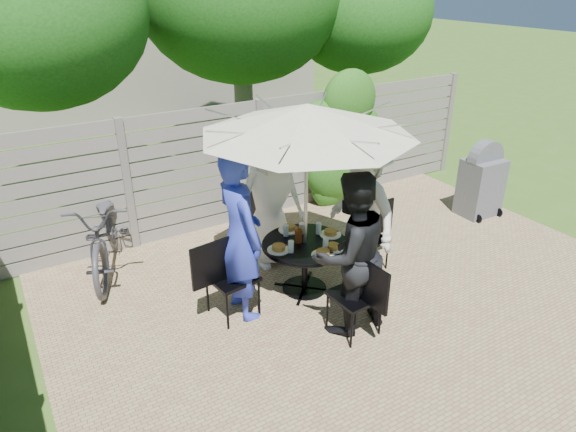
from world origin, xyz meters
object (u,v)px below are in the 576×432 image
plate_back (289,229)px  plate_right (330,233)px  patio_table (305,257)px  chair_right (367,250)px  chair_front (355,311)px  person_back (270,198)px  chair_left (232,292)px  person_right (362,210)px  syrup_jug (299,236)px  coffee_cup (302,228)px  person_left (240,236)px  bbq_grill (481,182)px  chair_back (266,238)px  person_front (350,255)px  umbrella (307,119)px  glass_right (319,228)px  bicycle (107,231)px  glass_back (286,231)px  plate_front (323,254)px  glass_front (326,244)px  plate_left (279,248)px  glass_left (291,246)px

plate_back → plate_right: same height
patio_table → chair_right: size_ratio=1.12×
chair_right → chair_front: bearing=38.6°
person_back → chair_left: bearing=-139.3°
chair_front → person_right: person_right is taller
syrup_jug → coffee_cup: (0.16, 0.17, -0.02)m
person_left → bbq_grill: (4.33, 0.39, -0.41)m
chair_back → person_left: bearing=-44.0°
chair_back → person_front: size_ratio=0.50×
plate_right → syrup_jug: size_ratio=1.62×
person_left → person_front: person_left is taller
umbrella → chair_front: 2.07m
glass_right → plate_right: bearing=-46.0°
syrup_jug → bicycle: bearing=137.1°
chair_left → coffee_cup: chair_left is taller
glass_right → coffee_cup: (-0.16, 0.11, -0.01)m
coffee_cup → chair_front: bearing=-94.6°
chair_back → syrup_jug: bearing=-7.1°
glass_right → bicycle: 2.69m
bbq_grill → glass_back: bearing=-176.3°
umbrella → person_front: umbrella is taller
patio_table → plate_back: size_ratio=3.85×
umbrella → plate_back: size_ratio=9.07×
chair_left → plate_back: size_ratio=3.83×
plate_front → syrup_jug: syrup_jug is taller
chair_back → bbq_grill: (3.51, -0.58, 0.29)m
syrup_jug → plate_front: bearing=-81.5°
umbrella → bicycle: 3.00m
bbq_grill → chair_front: bearing=-157.1°
person_left → bicycle: 2.07m
chair_left → glass_front: size_ratio=7.12×
plate_front → umbrella: bearing=90.2°
patio_table → bbq_grill: bbq_grill is taller
plate_left → person_front: bearing=-66.3°
chair_left → coffee_cup: size_ratio=8.31×
patio_table → person_back: person_back is taller
bicycle → patio_table: bearing=-23.0°
plate_back → syrup_jug: 0.32m
plate_back → glass_right: 0.37m
person_back → person_front: 1.66m
person_right → patio_table: bearing=-90.0°
person_right → plate_back: 0.93m
person_back → glass_left: person_back is taller
chair_left → glass_right: (1.23, 0.11, 0.42)m
chair_front → glass_left: 1.00m
chair_left → bicycle: (-0.91, 1.74, 0.23)m
plate_back → glass_right: glass_right is taller
chair_back → syrup_jug: (-0.06, -0.92, 0.46)m
person_right → plate_front: size_ratio=6.73×
plate_left → plate_front: same height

